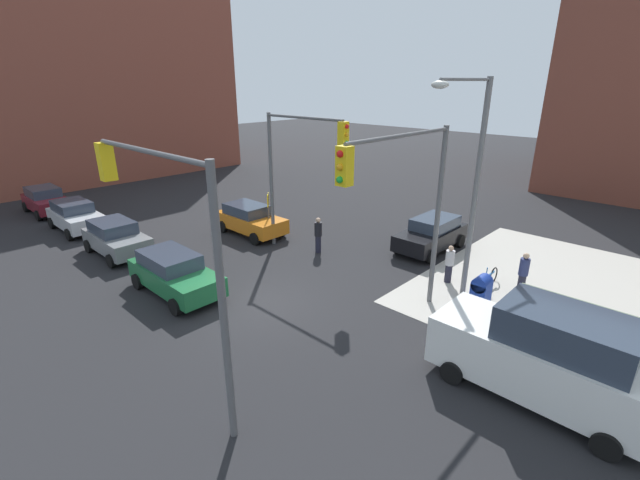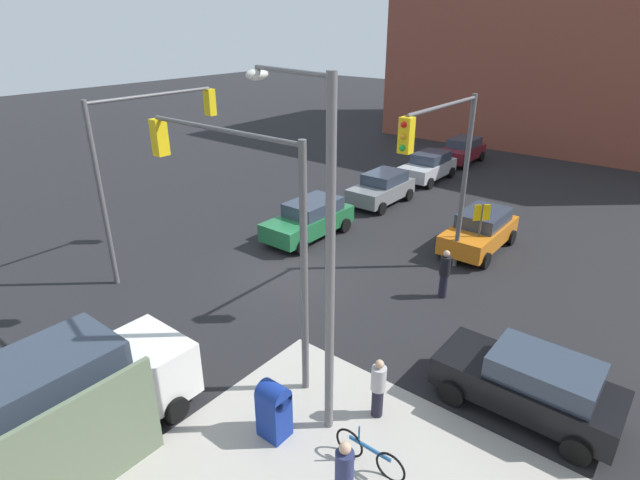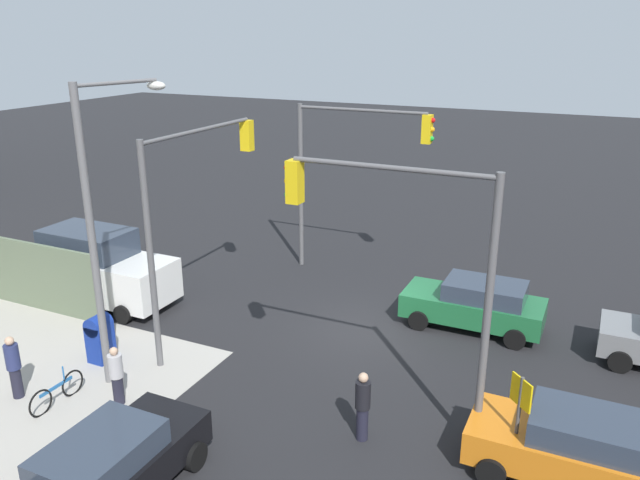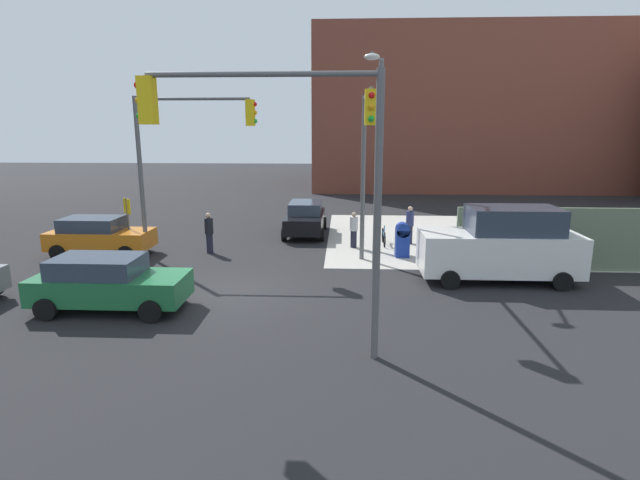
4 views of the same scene
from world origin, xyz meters
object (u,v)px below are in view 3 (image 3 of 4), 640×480
hatchback_orange (574,446)px  pedestrian_walking_north (14,366)px  traffic_signal_nw_corner (406,250)px  pedestrian_crossing (116,375)px  traffic_signal_ne_corner (194,192)px  traffic_signal_se_corner (349,157)px  street_lamp_corner (102,214)px  bicycle_leaning_on_fence (57,392)px  mailbox_blue (100,337)px  sedan_green (476,304)px  coupe_black (111,467)px  pedestrian_waiting (363,405)px  van_white_delivery (98,267)px

hatchback_orange → pedestrian_walking_north: size_ratio=2.37×
traffic_signal_nw_corner → pedestrian_walking_north: (9.45, 2.90, -3.68)m
pedestrian_crossing → traffic_signal_ne_corner: bearing=164.0°
traffic_signal_se_corner → street_lamp_corner: bearing=75.1°
traffic_signal_nw_corner → traffic_signal_ne_corner: (7.15, -2.10, 0.04)m
hatchback_orange → traffic_signal_nw_corner: bearing=-1.5°
bicycle_leaning_on_fence → mailbox_blue: bearing=-74.7°
hatchback_orange → pedestrian_crossing: hatchback_orange is taller
pedestrian_crossing → street_lamp_corner: bearing=-159.2°
traffic_signal_nw_corner → pedestrian_walking_north: 10.54m
bicycle_leaning_on_fence → traffic_signal_se_corner: bearing=-105.0°
traffic_signal_se_corner → mailbox_blue: (3.73, 9.50, -3.86)m
pedestrian_walking_north → sedan_green: bearing=26.5°
mailbox_blue → street_lamp_corner: bearing=157.8°
coupe_black → pedestrian_waiting: 5.57m
pedestrian_waiting → pedestrian_walking_north: 9.07m
traffic_signal_nw_corner → street_lamp_corner: bearing=6.9°
traffic_signal_ne_corner → mailbox_blue: (1.70, 2.60, -3.87)m
traffic_signal_nw_corner → sedan_green: size_ratio=1.48×
traffic_signal_se_corner → van_white_delivery: 9.85m
traffic_signal_ne_corner → traffic_signal_nw_corner: bearing=163.6°
traffic_signal_ne_corner → sedan_green: traffic_signal_ne_corner is taller
van_white_delivery → hatchback_orange: bearing=169.9°
street_lamp_corner → coupe_black: 6.36m
mailbox_blue → pedestrian_walking_north: 2.48m
street_lamp_corner → pedestrian_waiting: (-7.12, -0.24, -3.78)m
traffic_signal_ne_corner → pedestrian_waiting: (-6.50, 2.80, -3.72)m
mailbox_blue → pedestrian_waiting: 8.20m
traffic_signal_se_corner → van_white_delivery: size_ratio=1.20×
traffic_signal_nw_corner → pedestrian_waiting: size_ratio=3.70×
street_lamp_corner → hatchback_orange: size_ratio=1.92×
traffic_signal_se_corner → van_white_delivery: traffic_signal_se_corner is taller
pedestrian_walking_north → bicycle_leaning_on_fence: 1.34m
traffic_signal_se_corner → coupe_black: (-0.66, 13.76, -3.78)m
traffic_signal_ne_corner → hatchback_orange: bearing=168.7°
bicycle_leaning_on_fence → hatchback_orange: bearing=-167.9°
mailbox_blue → traffic_signal_ne_corner: bearing=-123.2°
traffic_signal_ne_corner → hatchback_orange: (-11.04, 2.20, -3.79)m
traffic_signal_se_corner → mailbox_blue: size_ratio=4.55×
traffic_signal_ne_corner → bicycle_leaning_on_fence: size_ratio=3.71×
traffic_signal_ne_corner → van_white_delivery: (4.77, -0.60, -3.35)m
sedan_green → pedestrian_crossing: (7.35, 8.23, -0.01)m
mailbox_blue → pedestrian_walking_north: pedestrian_walking_north is taller
traffic_signal_nw_corner → coupe_black: traffic_signal_nw_corner is taller
traffic_signal_se_corner → bicycle_leaning_on_fence: 12.84m
traffic_signal_nw_corner → traffic_signal_se_corner: same height
street_lamp_corner → pedestrian_crossing: (-0.92, 1.06, -3.87)m
sedan_green → pedestrian_walking_north: 13.50m
traffic_signal_ne_corner → pedestrian_crossing: bearing=94.2°
traffic_signal_nw_corner → pedestrian_walking_north: size_ratio=3.70×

